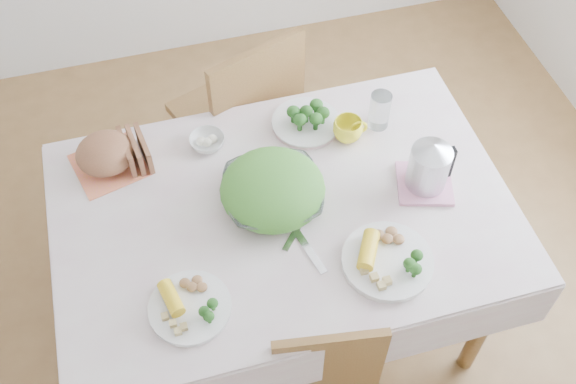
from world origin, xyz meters
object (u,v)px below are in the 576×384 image
object	(u,v)px
chair_far	(235,115)
yellow_mug	(348,130)
electric_kettle	(430,162)
dining_table	(284,269)
salad_bowl	(273,194)
dinner_plate_left	(190,308)
dinner_plate_right	(387,261)

from	to	relation	value
chair_far	yellow_mug	world-z (taller)	chair_far
chair_far	electric_kettle	bearing A→B (deg)	102.62
dining_table	salad_bowl	bearing A→B (deg)	123.22
electric_kettle	dinner_plate_left	bearing A→B (deg)	-147.25
dining_table	salad_bowl	size ratio (longest dim) A/B	4.33
dinner_plate_right	electric_kettle	xyz separation A→B (m)	(0.23, 0.26, 0.11)
dining_table	salad_bowl	world-z (taller)	salad_bowl
dining_table	dinner_plate_left	world-z (taller)	dinner_plate_left
dining_table	salad_bowl	distance (m)	0.43
salad_bowl	dinner_plate_left	distance (m)	0.47
chair_far	electric_kettle	size ratio (longest dim) A/B	5.08
dining_table	dinner_plate_right	bearing A→B (deg)	-48.70
dining_table	dinner_plate_right	distance (m)	0.55
chair_far	electric_kettle	xyz separation A→B (m)	(0.50, -0.77, 0.42)
dining_table	yellow_mug	bearing A→B (deg)	38.78
dining_table	salad_bowl	xyz separation A→B (m)	(-0.03, 0.04, 0.43)
salad_bowl	dinner_plate_right	size ratio (longest dim) A/B	1.13
salad_bowl	dinner_plate_left	size ratio (longest dim) A/B	1.31
dinner_plate_left	yellow_mug	size ratio (longest dim) A/B	2.33
salad_bowl	yellow_mug	world-z (taller)	yellow_mug
dining_table	yellow_mug	size ratio (longest dim) A/B	13.22
chair_far	dinner_plate_right	distance (m)	1.11
dinner_plate_left	dinner_plate_right	size ratio (longest dim) A/B	0.86
dinner_plate_left	yellow_mug	distance (m)	0.84
dinner_plate_right	yellow_mug	bearing A→B (deg)	84.86
dining_table	electric_kettle	size ratio (longest dim) A/B	7.39
yellow_mug	electric_kettle	bearing A→B (deg)	-56.17
salad_bowl	electric_kettle	bearing A→B (deg)	-7.93
dining_table	dinner_plate_left	distance (m)	0.61
dinner_plate_left	electric_kettle	size ratio (longest dim) A/B	1.30
dinner_plate_left	electric_kettle	bearing A→B (deg)	16.46
dinner_plate_left	yellow_mug	world-z (taller)	yellow_mug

